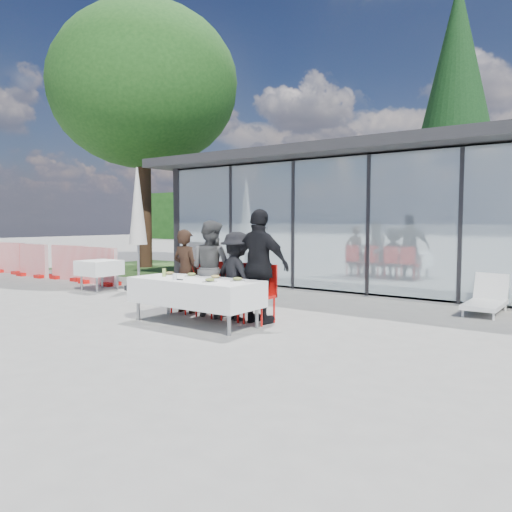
% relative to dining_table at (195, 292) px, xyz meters
% --- Properties ---
extents(ground, '(90.00, 90.00, 0.00)m').
position_rel_dining_table_xyz_m(ground, '(0.10, 0.36, -0.54)').
color(ground, gray).
rests_on(ground, ground).
extents(pavilion, '(14.80, 8.80, 3.44)m').
position_rel_dining_table_xyz_m(pavilion, '(2.11, 8.52, 1.61)').
color(pavilion, gray).
rests_on(pavilion, ground).
extents(treeline, '(62.50, 2.00, 4.40)m').
position_rel_dining_table_xyz_m(treeline, '(-1.90, 28.36, 1.66)').
color(treeline, '#153B12').
rests_on(treeline, ground).
extents(dining_table, '(2.26, 0.96, 0.75)m').
position_rel_dining_table_xyz_m(dining_table, '(0.00, 0.00, 0.00)').
color(dining_table, white).
rests_on(dining_table, ground).
extents(diner_a, '(0.58, 0.58, 1.55)m').
position_rel_dining_table_xyz_m(diner_a, '(-0.87, 0.68, 0.23)').
color(diner_a, black).
rests_on(diner_a, ground).
extents(diner_chair_a, '(0.44, 0.44, 0.97)m').
position_rel_dining_table_xyz_m(diner_chair_a, '(-0.87, 0.75, -0.00)').
color(diner_chair_a, red).
rests_on(diner_chair_a, ground).
extents(diner_b, '(0.88, 0.88, 1.71)m').
position_rel_dining_table_xyz_m(diner_b, '(-0.24, 0.68, 0.32)').
color(diner_b, '#4D4D4D').
rests_on(diner_b, ground).
extents(diner_chair_b, '(0.44, 0.44, 0.97)m').
position_rel_dining_table_xyz_m(diner_chair_b, '(-0.24, 0.75, -0.00)').
color(diner_chair_b, red).
rests_on(diner_chair_b, ground).
extents(diner_c, '(1.20, 1.20, 1.52)m').
position_rel_dining_table_xyz_m(diner_c, '(0.34, 0.68, 0.22)').
color(diner_c, black).
rests_on(diner_c, ground).
extents(diner_chair_c, '(0.44, 0.44, 0.97)m').
position_rel_dining_table_xyz_m(diner_chair_c, '(0.34, 0.75, -0.00)').
color(diner_chair_c, red).
rests_on(diner_chair_c, ground).
extents(diner_d, '(1.13, 1.13, 1.90)m').
position_rel_dining_table_xyz_m(diner_d, '(0.82, 0.68, 0.41)').
color(diner_d, black).
rests_on(diner_d, ground).
extents(diner_chair_d, '(0.44, 0.44, 0.97)m').
position_rel_dining_table_xyz_m(diner_chair_d, '(0.82, 0.75, -0.00)').
color(diner_chair_d, red).
rests_on(diner_chair_d, ground).
extents(plate_a, '(0.24, 0.24, 0.07)m').
position_rel_dining_table_xyz_m(plate_a, '(-0.74, 0.14, 0.24)').
color(plate_a, silver).
rests_on(plate_a, dining_table).
extents(plate_b, '(0.24, 0.24, 0.07)m').
position_rel_dining_table_xyz_m(plate_b, '(-0.29, 0.22, 0.24)').
color(plate_b, silver).
rests_on(plate_b, dining_table).
extents(plate_c, '(0.24, 0.24, 0.07)m').
position_rel_dining_table_xyz_m(plate_c, '(0.27, 0.20, 0.24)').
color(plate_c, silver).
rests_on(plate_c, dining_table).
extents(plate_d, '(0.24, 0.24, 0.07)m').
position_rel_dining_table_xyz_m(plate_d, '(0.77, 0.15, 0.24)').
color(plate_d, silver).
rests_on(plate_d, dining_table).
extents(plate_extra, '(0.24, 0.24, 0.07)m').
position_rel_dining_table_xyz_m(plate_extra, '(0.50, -0.20, 0.24)').
color(plate_extra, silver).
rests_on(plate_extra, dining_table).
extents(juice_bottle, '(0.06, 0.06, 0.14)m').
position_rel_dining_table_xyz_m(juice_bottle, '(-0.66, -0.06, 0.28)').
color(juice_bottle, '#86AB47').
rests_on(juice_bottle, dining_table).
extents(drinking_glasses, '(0.07, 0.07, 0.10)m').
position_rel_dining_table_xyz_m(drinking_glasses, '(-0.19, -0.27, 0.26)').
color(drinking_glasses, silver).
rests_on(drinking_glasses, dining_table).
extents(folded_eyeglasses, '(0.14, 0.03, 0.01)m').
position_rel_dining_table_xyz_m(folded_eyeglasses, '(-0.11, -0.26, 0.22)').
color(folded_eyeglasses, black).
rests_on(folded_eyeglasses, dining_table).
extents(spare_table_left, '(0.86, 0.86, 0.74)m').
position_rel_dining_table_xyz_m(spare_table_left, '(-4.65, 1.57, 0.02)').
color(spare_table_left, white).
rests_on(spare_table_left, ground).
extents(market_umbrella, '(0.50, 0.50, 3.00)m').
position_rel_dining_table_xyz_m(market_umbrella, '(-3.91, 2.17, 1.36)').
color(market_umbrella, black).
rests_on(market_umbrella, ground).
extents(construction_barriers, '(11.00, 0.60, 1.00)m').
position_rel_dining_table_xyz_m(construction_barriers, '(-10.44, 2.36, -0.10)').
color(construction_barriers, red).
rests_on(construction_barriers, ground).
extents(lounger, '(0.61, 1.33, 0.72)m').
position_rel_dining_table_xyz_m(lounger, '(3.68, 3.92, -0.28)').
color(lounger, white).
rests_on(lounger, ground).
extents(deciduous_tree, '(7.04, 6.40, 9.38)m').
position_rel_dining_table_xyz_m(deciduous_tree, '(-8.40, 6.36, 5.94)').
color(deciduous_tree, '#382316').
rests_on(deciduous_tree, ground).
extents(conifer_tree, '(4.00, 4.00, 10.50)m').
position_rel_dining_table_xyz_m(conifer_tree, '(0.60, 13.36, 5.45)').
color(conifer_tree, '#382316').
rests_on(conifer_tree, ground).
extents(grass_patch, '(5.00, 5.00, 0.02)m').
position_rel_dining_table_xyz_m(grass_patch, '(-8.40, 6.36, -0.53)').
color(grass_patch, '#385926').
rests_on(grass_patch, ground).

